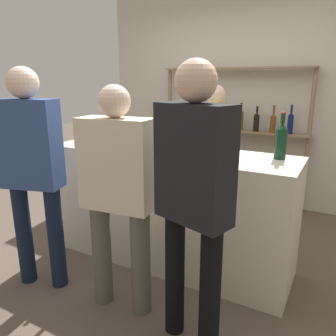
{
  "coord_description": "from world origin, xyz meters",
  "views": [
    {
      "loc": [
        1.3,
        -2.37,
        1.59
      ],
      "look_at": [
        0.0,
        0.0,
        0.86
      ],
      "focal_mm": 35.0,
      "sensor_mm": 36.0,
      "label": 1
    }
  ],
  "objects_px": {
    "wine_glass": "(129,132)",
    "server_behind_counter": "(214,148)",
    "customer_left": "(32,164)",
    "counter_bottle_2": "(234,146)",
    "counter_bottle_0": "(281,140)",
    "cork_jar": "(218,148)",
    "customer_right": "(194,190)",
    "counter_bottle_1": "(119,127)",
    "counter_bottle_5": "(121,132)",
    "customer_center": "(118,187)",
    "counter_bottle_3": "(110,131)",
    "counter_bottle_4": "(170,135)"
  },
  "relations": [
    {
      "from": "counter_bottle_0",
      "to": "server_behind_counter",
      "type": "height_order",
      "value": "server_behind_counter"
    },
    {
      "from": "wine_glass",
      "to": "customer_right",
      "type": "bearing_deg",
      "value": -38.83
    },
    {
      "from": "counter_bottle_5",
      "to": "customer_left",
      "type": "relative_size",
      "value": 0.21
    },
    {
      "from": "counter_bottle_2",
      "to": "server_behind_counter",
      "type": "distance_m",
      "value": 1.15
    },
    {
      "from": "counter_bottle_1",
      "to": "counter_bottle_3",
      "type": "height_order",
      "value": "counter_bottle_1"
    },
    {
      "from": "customer_right",
      "to": "cork_jar",
      "type": "bearing_deg",
      "value": 27.42
    },
    {
      "from": "counter_bottle_2",
      "to": "server_behind_counter",
      "type": "height_order",
      "value": "server_behind_counter"
    },
    {
      "from": "customer_left",
      "to": "counter_bottle_2",
      "type": "bearing_deg",
      "value": -81.49
    },
    {
      "from": "counter_bottle_4",
      "to": "customer_right",
      "type": "xyz_separation_m",
      "value": [
        0.58,
        -0.8,
        -0.15
      ]
    },
    {
      "from": "wine_glass",
      "to": "cork_jar",
      "type": "bearing_deg",
      "value": -3.86
    },
    {
      "from": "wine_glass",
      "to": "server_behind_counter",
      "type": "xyz_separation_m",
      "value": [
        0.49,
        0.81,
        -0.25
      ]
    },
    {
      "from": "counter_bottle_0",
      "to": "cork_jar",
      "type": "relative_size",
      "value": 2.22
    },
    {
      "from": "customer_left",
      "to": "counter_bottle_3",
      "type": "bearing_deg",
      "value": -27.62
    },
    {
      "from": "counter_bottle_1",
      "to": "wine_glass",
      "type": "relative_size",
      "value": 2.03
    },
    {
      "from": "server_behind_counter",
      "to": "customer_right",
      "type": "relative_size",
      "value": 0.91
    },
    {
      "from": "counter_bottle_1",
      "to": "wine_glass",
      "type": "xyz_separation_m",
      "value": [
        0.2,
        -0.11,
        -0.01
      ]
    },
    {
      "from": "counter_bottle_5",
      "to": "customer_center",
      "type": "height_order",
      "value": "customer_center"
    },
    {
      "from": "counter_bottle_2",
      "to": "cork_jar",
      "type": "relative_size",
      "value": 2.07
    },
    {
      "from": "counter_bottle_2",
      "to": "wine_glass",
      "type": "xyz_separation_m",
      "value": [
        -1.02,
        0.18,
        0.0
      ]
    },
    {
      "from": "counter_bottle_4",
      "to": "customer_center",
      "type": "bearing_deg",
      "value": -90.24
    },
    {
      "from": "counter_bottle_4",
      "to": "customer_right",
      "type": "height_order",
      "value": "customer_right"
    },
    {
      "from": "server_behind_counter",
      "to": "counter_bottle_4",
      "type": "bearing_deg",
      "value": 6.24
    },
    {
      "from": "counter_bottle_4",
      "to": "counter_bottle_2",
      "type": "bearing_deg",
      "value": -15.63
    },
    {
      "from": "customer_right",
      "to": "customer_left",
      "type": "bearing_deg",
      "value": 107.27
    },
    {
      "from": "counter_bottle_0",
      "to": "customer_center",
      "type": "relative_size",
      "value": 0.22
    },
    {
      "from": "counter_bottle_0",
      "to": "cork_jar",
      "type": "bearing_deg",
      "value": -154.51
    },
    {
      "from": "counter_bottle_1",
      "to": "wine_glass",
      "type": "height_order",
      "value": "counter_bottle_1"
    },
    {
      "from": "counter_bottle_4",
      "to": "customer_left",
      "type": "distance_m",
      "value": 1.1
    },
    {
      "from": "cork_jar",
      "to": "customer_left",
      "type": "xyz_separation_m",
      "value": [
        -1.17,
        -0.75,
        -0.1
      ]
    },
    {
      "from": "counter_bottle_2",
      "to": "customer_right",
      "type": "height_order",
      "value": "customer_right"
    },
    {
      "from": "counter_bottle_3",
      "to": "wine_glass",
      "type": "height_order",
      "value": "counter_bottle_3"
    },
    {
      "from": "counter_bottle_4",
      "to": "cork_jar",
      "type": "xyz_separation_m",
      "value": [
        0.44,
        -0.05,
        -0.06
      ]
    },
    {
      "from": "counter_bottle_2",
      "to": "customer_center",
      "type": "bearing_deg",
      "value": -137.69
    },
    {
      "from": "counter_bottle_2",
      "to": "counter_bottle_4",
      "type": "height_order",
      "value": "counter_bottle_4"
    },
    {
      "from": "counter_bottle_0",
      "to": "customer_right",
      "type": "distance_m",
      "value": 1.0
    },
    {
      "from": "counter_bottle_2",
      "to": "cork_jar",
      "type": "height_order",
      "value": "counter_bottle_2"
    },
    {
      "from": "counter_bottle_4",
      "to": "wine_glass",
      "type": "relative_size",
      "value": 1.97
    },
    {
      "from": "counter_bottle_0",
      "to": "counter_bottle_2",
      "type": "height_order",
      "value": "counter_bottle_0"
    },
    {
      "from": "counter_bottle_3",
      "to": "counter_bottle_4",
      "type": "height_order",
      "value": "counter_bottle_4"
    },
    {
      "from": "wine_glass",
      "to": "customer_right",
      "type": "distance_m",
      "value": 1.29
    },
    {
      "from": "wine_glass",
      "to": "customer_center",
      "type": "xyz_separation_m",
      "value": [
        0.42,
        -0.73,
        -0.24
      ]
    },
    {
      "from": "counter_bottle_1",
      "to": "counter_bottle_5",
      "type": "xyz_separation_m",
      "value": [
        0.18,
        -0.21,
        -0.01
      ]
    },
    {
      "from": "customer_center",
      "to": "customer_right",
      "type": "distance_m",
      "value": 0.6
    },
    {
      "from": "server_behind_counter",
      "to": "counter_bottle_3",
      "type": "bearing_deg",
      "value": -25.59
    },
    {
      "from": "cork_jar",
      "to": "counter_bottle_3",
      "type": "bearing_deg",
      "value": -179.85
    },
    {
      "from": "counter_bottle_5",
      "to": "customer_left",
      "type": "distance_m",
      "value": 0.79
    },
    {
      "from": "customer_left",
      "to": "server_behind_counter",
      "type": "bearing_deg",
      "value": -43.29
    },
    {
      "from": "counter_bottle_1",
      "to": "customer_center",
      "type": "xyz_separation_m",
      "value": [
        0.61,
        -0.84,
        -0.25
      ]
    },
    {
      "from": "counter_bottle_1",
      "to": "cork_jar",
      "type": "bearing_deg",
      "value": -9.21
    },
    {
      "from": "counter_bottle_1",
      "to": "customer_right",
      "type": "relative_size",
      "value": 0.21
    }
  ]
}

